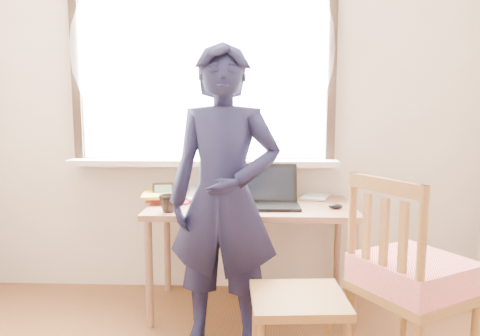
{
  "coord_description": "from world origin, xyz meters",
  "views": [
    {
      "loc": [
        0.18,
        -1.29,
        1.32
      ],
      "look_at": [
        0.1,
        0.95,
        1.02
      ],
      "focal_mm": 35.0,
      "sensor_mm": 36.0,
      "label": 1
    }
  ],
  "objects_px": {
    "side_chair": "(411,277)",
    "work_chair": "(298,309)",
    "mug_white": "(239,193)",
    "person": "(224,200)",
    "desk": "(251,216)",
    "laptop": "(269,196)",
    "mug_dark": "(168,203)"
  },
  "relations": [
    {
      "from": "laptop",
      "to": "side_chair",
      "type": "height_order",
      "value": "side_chair"
    },
    {
      "from": "side_chair",
      "to": "mug_white",
      "type": "bearing_deg",
      "value": 131.88
    },
    {
      "from": "mug_dark",
      "to": "person",
      "type": "xyz_separation_m",
      "value": [
        0.35,
        -0.26,
        0.08
      ]
    },
    {
      "from": "mug_dark",
      "to": "side_chair",
      "type": "relative_size",
      "value": 0.11
    },
    {
      "from": "work_chair",
      "to": "person",
      "type": "height_order",
      "value": "person"
    },
    {
      "from": "side_chair",
      "to": "laptop",
      "type": "bearing_deg",
      "value": 130.07
    },
    {
      "from": "desk",
      "to": "person",
      "type": "relative_size",
      "value": 0.79
    },
    {
      "from": "work_chair",
      "to": "person",
      "type": "bearing_deg",
      "value": 136.16
    },
    {
      "from": "mug_dark",
      "to": "desk",
      "type": "bearing_deg",
      "value": 24.19
    },
    {
      "from": "work_chair",
      "to": "person",
      "type": "relative_size",
      "value": 0.28
    },
    {
      "from": "desk",
      "to": "person",
      "type": "height_order",
      "value": "person"
    },
    {
      "from": "side_chair",
      "to": "desk",
      "type": "bearing_deg",
      "value": 133.55
    },
    {
      "from": "desk",
      "to": "laptop",
      "type": "distance_m",
      "value": 0.17
    },
    {
      "from": "mug_dark",
      "to": "side_chair",
      "type": "bearing_deg",
      "value": -24.82
    },
    {
      "from": "desk",
      "to": "person",
      "type": "xyz_separation_m",
      "value": [
        -0.14,
        -0.48,
        0.2
      ]
    },
    {
      "from": "laptop",
      "to": "work_chair",
      "type": "distance_m",
      "value": 0.9
    },
    {
      "from": "mug_dark",
      "to": "side_chair",
      "type": "height_order",
      "value": "side_chair"
    },
    {
      "from": "mug_white",
      "to": "side_chair",
      "type": "bearing_deg",
      "value": -48.12
    },
    {
      "from": "laptop",
      "to": "person",
      "type": "distance_m",
      "value": 0.52
    },
    {
      "from": "side_chair",
      "to": "person",
      "type": "xyz_separation_m",
      "value": [
        -0.9,
        0.32,
        0.29
      ]
    },
    {
      "from": "mug_dark",
      "to": "person",
      "type": "bearing_deg",
      "value": -36.23
    },
    {
      "from": "desk",
      "to": "mug_white",
      "type": "distance_m",
      "value": 0.2
    },
    {
      "from": "side_chair",
      "to": "work_chair",
      "type": "bearing_deg",
      "value": -175.95
    },
    {
      "from": "laptop",
      "to": "work_chair",
      "type": "xyz_separation_m",
      "value": [
        0.12,
        -0.81,
        -0.38
      ]
    },
    {
      "from": "laptop",
      "to": "mug_dark",
      "type": "bearing_deg",
      "value": -162.14
    },
    {
      "from": "mug_dark",
      "to": "mug_white",
      "type": "bearing_deg",
      "value": 41.49
    },
    {
      "from": "laptop",
      "to": "person",
      "type": "xyz_separation_m",
      "value": [
        -0.25,
        -0.45,
        0.07
      ]
    },
    {
      "from": "mug_dark",
      "to": "work_chair",
      "type": "bearing_deg",
      "value": -40.36
    },
    {
      "from": "desk",
      "to": "side_chair",
      "type": "height_order",
      "value": "side_chair"
    },
    {
      "from": "desk",
      "to": "mug_dark",
      "type": "xyz_separation_m",
      "value": [
        -0.49,
        -0.22,
        0.12
      ]
    },
    {
      "from": "mug_white",
      "to": "person",
      "type": "bearing_deg",
      "value": -95.2
    },
    {
      "from": "person",
      "to": "side_chair",
      "type": "bearing_deg",
      "value": -11.7
    }
  ]
}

